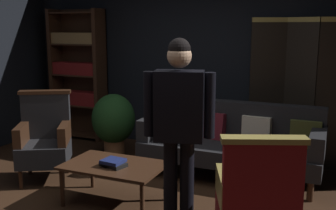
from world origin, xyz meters
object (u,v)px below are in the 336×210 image
at_px(folding_screen, 300,90).
at_px(bookshelf, 78,73).
at_px(armchair_gilt_accent, 257,201).
at_px(standing_figure, 179,121).
at_px(potted_plant, 114,121).
at_px(book_black_cloth, 113,164).
at_px(velvet_couch, 232,139).
at_px(coffee_table, 114,169).
at_px(armchair_wing_left, 45,139).
at_px(book_navy_cloth, 113,161).

relative_size(folding_screen, bookshelf, 0.93).
bearing_deg(armchair_gilt_accent, standing_figure, 169.59).
bearing_deg(potted_plant, book_black_cloth, -59.53).
bearing_deg(velvet_couch, potted_plant, 178.31).
distance_m(velvet_couch, coffee_table, 1.53).
distance_m(coffee_table, armchair_wing_left, 1.15).
xyz_separation_m(folding_screen, book_navy_cloth, (-1.55, -2.04, -0.51)).
distance_m(folding_screen, coffee_table, 2.61).
distance_m(potted_plant, book_black_cloth, 1.57).
bearing_deg(coffee_table, standing_figure, -22.65).
bearing_deg(velvet_couch, folding_screen, 47.34).
xyz_separation_m(bookshelf, coffee_table, (1.81, -1.99, -0.68)).
distance_m(velvet_couch, standing_figure, 1.70).
distance_m(bookshelf, standing_figure, 3.54).
bearing_deg(book_black_cloth, velvet_couch, 56.33).
relative_size(bookshelf, standing_figure, 1.20).
relative_size(folding_screen, coffee_table, 1.90).
distance_m(bookshelf, potted_plant, 1.36).
distance_m(standing_figure, book_navy_cloth, 1.03).
bearing_deg(standing_figure, bookshelf, 138.60).
bearing_deg(folding_screen, standing_figure, -107.30).
bearing_deg(potted_plant, folding_screen, 16.42).
bearing_deg(coffee_table, bookshelf, 132.35).
distance_m(standing_figure, book_black_cloth, 1.05).
bearing_deg(standing_figure, book_navy_cloth, 159.97).
xyz_separation_m(velvet_couch, book_black_cloth, (-0.87, -1.30, -0.02)).
bearing_deg(armchair_gilt_accent, book_black_cloth, 164.24).
distance_m(bookshelf, armchair_gilt_accent, 4.19).
height_order(bookshelf, velvet_couch, bookshelf).
bearing_deg(book_black_cloth, coffee_table, 112.32).
bearing_deg(armchair_wing_left, potted_plant, 71.81).
relative_size(velvet_couch, armchair_wing_left, 2.04).
xyz_separation_m(bookshelf, velvet_couch, (2.70, -0.74, -0.60)).
relative_size(folding_screen, book_black_cloth, 7.43).
distance_m(folding_screen, book_navy_cloth, 2.61).
height_order(coffee_table, armchair_gilt_accent, armchair_gilt_accent).
distance_m(coffee_table, book_black_cloth, 0.09).
bearing_deg(armchair_gilt_accent, potted_plant, 142.34).
relative_size(armchair_gilt_accent, armchair_wing_left, 1.00).
height_order(armchair_wing_left, book_navy_cloth, armchair_wing_left).
height_order(coffee_table, standing_figure, standing_figure).
bearing_deg(potted_plant, bookshelf, 146.42).
relative_size(velvet_couch, coffee_table, 2.12).
height_order(coffee_table, book_navy_cloth, book_navy_cloth).
bearing_deg(velvet_couch, bookshelf, 164.70).
xyz_separation_m(bookshelf, armchair_gilt_accent, (3.34, -2.46, -0.56)).
height_order(folding_screen, velvet_couch, folding_screen).
relative_size(velvet_couch, book_black_cloth, 8.29).
distance_m(folding_screen, standing_figure, 2.45).
relative_size(armchair_wing_left, standing_figure, 0.61).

